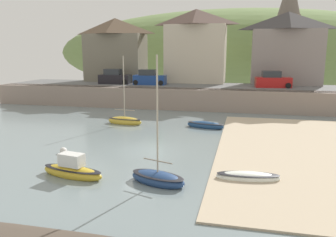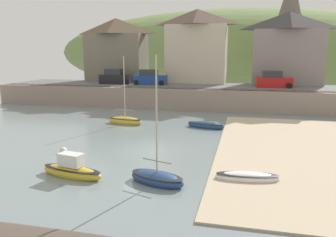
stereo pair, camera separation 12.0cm
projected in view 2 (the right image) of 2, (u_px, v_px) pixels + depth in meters
name	position (u px, v px, depth m)	size (l,w,h in m)	color
ground	(103.00, 217.00, 13.37)	(48.00, 41.00, 0.61)	gray
quay_seawall	(187.00, 97.00, 39.27)	(48.00, 9.40, 2.40)	gray
hillside_backdrop	(237.00, 53.00, 73.29)	(80.00, 44.00, 18.02)	olive
waterfront_building_left	(117.00, 49.00, 48.14)	(8.44, 4.98, 8.81)	#716B5A
waterfront_building_centre	(197.00, 46.00, 45.46)	(8.28, 4.78, 9.74)	beige
waterfront_building_right	(288.00, 48.00, 42.89)	(8.89, 4.80, 9.12)	gray
church_with_spire	(289.00, 26.00, 46.01)	(3.00, 3.00, 14.86)	gray
sailboat_far_left	(247.00, 177.00, 17.48)	(3.39, 1.31, 0.62)	white
motorboat_with_cabin	(72.00, 170.00, 18.05)	(3.85, 1.64, 1.46)	gold
sailboat_white_hull	(206.00, 125.00, 29.57)	(3.50, 1.74, 0.74)	navy
sailboat_blue_trim	(125.00, 120.00, 31.14)	(3.49, 1.43, 6.42)	gold
dinghy_open_wooden	(157.00, 178.00, 17.13)	(3.32, 2.19, 6.66)	navy
parked_car_near_slipway	(115.00, 78.00, 44.24)	(4.19, 1.92, 1.95)	black
parked_car_by_wall	(150.00, 78.00, 43.17)	(4.12, 1.82, 1.95)	navy
parked_car_end_of_row	(274.00, 81.00, 39.76)	(4.24, 2.06, 1.95)	red
mooring_buoy	(63.00, 151.00, 22.27)	(0.48, 0.48, 0.48)	silver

